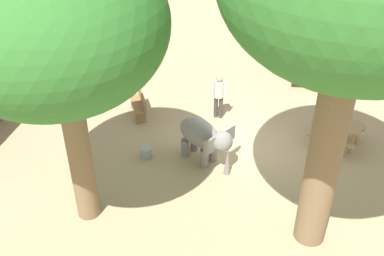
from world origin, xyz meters
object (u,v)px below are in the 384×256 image
person_handler (219,94)px  feed_bucket (146,152)px  wooden_bench (139,103)px  picnic_table_near (309,69)px  elephant (204,137)px  picnic_table_far (337,127)px  shade_tree_secondary (58,28)px

person_handler → feed_bucket: 3.43m
wooden_bench → picnic_table_near: wooden_bench is taller
wooden_bench → feed_bucket: size_ratio=4.00×
person_handler → feed_bucket: bearing=-28.6°
elephant → picnic_table_far: 4.41m
elephant → shade_tree_secondary: 5.71m
elephant → picnic_table_near: 6.84m
picnic_table_near → feed_bucket: picnic_table_near is taller
picnic_table_far → feed_bucket: picnic_table_far is taller
feed_bucket → wooden_bench: bearing=19.5°
person_handler → picnic_table_near: size_ratio=0.99×
elephant → picnic_table_far: bearing=56.4°
shade_tree_secondary → picnic_table_far: (4.46, -6.72, -4.51)m
person_handler → feed_bucket: person_handler is taller
person_handler → shade_tree_secondary: (-5.40, 2.77, 4.15)m
picnic_table_far → picnic_table_near: bearing=122.9°
elephant → wooden_bench: 3.53m
shade_tree_secondary → picnic_table_far: shade_tree_secondary is taller
shade_tree_secondary → feed_bucket: bearing=-17.5°
elephant → shade_tree_secondary: (-2.78, 2.65, 4.22)m
shade_tree_secondary → feed_bucket: 5.68m
wooden_bench → feed_bucket: bearing=175.0°
shade_tree_secondary → picnic_table_far: 9.24m
person_handler → wooden_bench: bearing=-76.7°
person_handler → shade_tree_secondary: size_ratio=0.23×
shade_tree_secondary → picnic_table_near: size_ratio=4.23×
wooden_bench → picnic_table_near: 7.04m
wooden_bench → shade_tree_secondary: bearing=155.6°
elephant → shade_tree_secondary: bearing=-99.5°
wooden_bench → picnic_table_far: bearing=-119.7°
elephant → person_handler: person_handler is taller
elephant → feed_bucket: (-0.10, 1.80, -0.71)m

